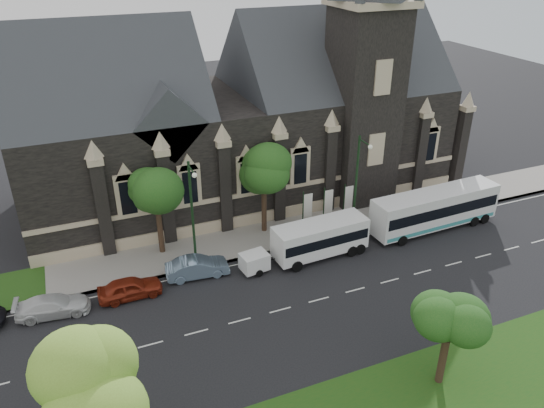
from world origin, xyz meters
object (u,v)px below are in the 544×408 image
tree_park_near (109,379)px  street_lamp_near (358,181)px  banner_flag_center (327,204)px  tree_walk_left (158,188)px  banner_flag_left (306,208)px  sedan (197,267)px  car_far_white (53,306)px  tour_coach (435,209)px  shuttle_bus (320,237)px  street_lamp_mid (193,211)px  tree_park_east (451,316)px  tree_walk_right (265,170)px  banner_flag_right (347,200)px  box_trailer (254,262)px  car_far_red (130,288)px

tree_park_near → street_lamp_near: bearing=36.1°
banner_flag_center → street_lamp_near: bearing=-48.1°
tree_walk_left → banner_flag_left: (12.08, -1.70, -3.35)m
sedan → car_far_white: bearing=98.7°
tour_coach → car_far_white: bearing=177.4°
shuttle_bus → sedan: shuttle_bus is taller
street_lamp_mid → sedan: 4.42m
tree_park_east → street_lamp_near: (3.82, 16.42, 0.49)m
sedan → tree_park_near: bearing=158.4°
street_lamp_mid → car_far_white: (-10.52, -1.52, -4.40)m
tree_walk_right → banner_flag_right: 8.05m
box_trailer → sedan: size_ratio=0.64×
box_trailer → car_far_white: (-14.54, 0.49, -0.19)m
tree_park_east → banner_flag_left: size_ratio=1.57×
banner_flag_left → sedan: banner_flag_left is taller
banner_flag_left → shuttle_bus: 3.89m
box_trailer → car_far_red: (-9.35, 0.43, -0.13)m
tree_park_near → car_far_white: bearing=100.9°
shuttle_bus → sedan: size_ratio=1.65×
banner_flag_center → box_trailer: size_ratio=1.32×
shuttle_bus → banner_flag_center: bearing=53.3°
street_lamp_mid → sedan: bearing=-102.3°
tree_walk_left → street_lamp_mid: 4.08m
tree_park_east → car_far_red: 21.81m
tree_park_near → banner_flag_left: (18.06, 17.77, -4.03)m
tree_park_near → banner_flag_left: bearing=44.5°
tour_coach → banner_flag_center: bearing=155.2°
tree_walk_right → banner_flag_center: 6.36m
banner_flag_left → sedan: bearing=-165.0°
banner_flag_left → car_far_red: (-15.62, -3.49, -1.61)m
banner_flag_center → shuttle_bus: 4.62m
street_lamp_near → tour_coach: size_ratio=0.74×
street_lamp_near → tree_walk_right: bearing=151.9°
tree_park_near → banner_flag_right: size_ratio=2.14×
banner_flag_right → box_trailer: bearing=-159.1°
banner_flag_center → car_far_white: (-22.81, -3.43, -1.67)m
banner_flag_center → shuttle_bus: banner_flag_center is taller
tree_walk_right → banner_flag_right: bearing=-13.6°
street_lamp_mid → sedan: size_ratio=1.89×
street_lamp_near → sedan: (-14.19, -0.89, -4.33)m
tree_park_east → tree_walk_left: bearing=120.9°
tree_walk_left → tour_coach: tree_walk_left is taller
street_lamp_near → banner_flag_left: 4.99m
street_lamp_near → box_trailer: (-9.98, -2.01, -4.21)m
tree_park_east → banner_flag_right: 18.91m
tree_walk_left → banner_flag_right: bearing=-6.0°
street_lamp_near → banner_flag_left: street_lamp_near is taller
banner_flag_left → box_trailer: 7.54m
tree_park_east → shuttle_bus: 14.82m
banner_flag_left → banner_flag_center: size_ratio=1.00×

